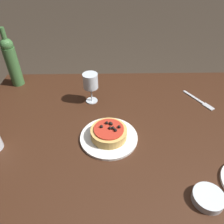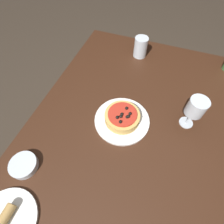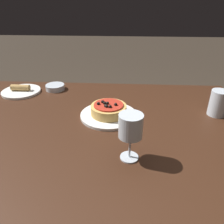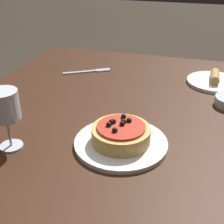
% 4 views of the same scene
% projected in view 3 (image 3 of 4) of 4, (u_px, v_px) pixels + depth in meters
% --- Properties ---
extents(dining_table, '(1.39, 0.97, 0.75)m').
position_uv_depth(dining_table, '(92.00, 142.00, 0.93)').
color(dining_table, '#381E11').
rests_on(dining_table, ground_plane).
extents(dinner_plate, '(0.25, 0.25, 0.01)m').
position_uv_depth(dinner_plate, '(109.00, 115.00, 0.95)').
color(dinner_plate, white).
rests_on(dinner_plate, dining_table).
extents(pizza, '(0.15, 0.15, 0.06)m').
position_uv_depth(pizza, '(109.00, 109.00, 0.94)').
color(pizza, tan).
rests_on(pizza, dinner_plate).
extents(wine_glass, '(0.07, 0.07, 0.16)m').
position_uv_depth(wine_glass, '(131.00, 127.00, 0.66)').
color(wine_glass, silver).
rests_on(wine_glass, dining_table).
extents(water_cup, '(0.08, 0.08, 0.11)m').
position_uv_depth(water_cup, '(218.00, 103.00, 0.94)').
color(water_cup, silver).
rests_on(water_cup, dining_table).
extents(side_bowl, '(0.10, 0.10, 0.03)m').
position_uv_depth(side_bowl, '(55.00, 87.00, 1.22)').
color(side_bowl, silver).
rests_on(side_bowl, dining_table).
extents(side_plate, '(0.20, 0.20, 0.04)m').
position_uv_depth(side_plate, '(21.00, 91.00, 1.19)').
color(side_plate, white).
rests_on(side_plate, dining_table).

